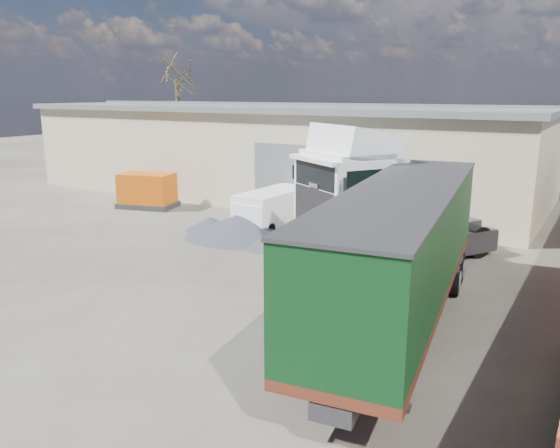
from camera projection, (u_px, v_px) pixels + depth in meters
The scene contains 8 objects.
ground at pixel (187, 282), 17.90m from camera, with size 120.00×120.00×0.00m, color #27251F.
warehouse at pixel (283, 149), 33.56m from camera, with size 30.60×12.60×5.42m.
bare_tree at pixel (177, 67), 41.74m from camera, with size 4.00×4.00×9.60m.
tractor_unit at pixel (369, 206), 19.33m from camera, with size 6.28×7.73×5.03m.
box_trailer at pixel (403, 244), 13.80m from camera, with size 4.02×11.63×3.79m.
panel_van at pixel (271, 209), 24.72m from camera, with size 1.83×4.24×1.71m.
orange_skip at pixel (147, 193), 29.20m from camera, with size 3.34×2.57×1.84m.
gravel_heap at pixel (236, 227), 23.26m from camera, with size 6.08×5.46×0.99m.
Camera 1 is at (11.49, -12.83, 6.07)m, focal length 35.00 mm.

